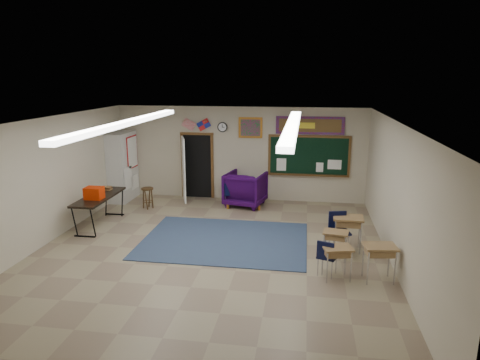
# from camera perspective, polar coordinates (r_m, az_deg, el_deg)

# --- Properties ---
(floor) EXTENTS (9.00, 9.00, 0.00)m
(floor) POSITION_cam_1_polar(r_m,az_deg,el_deg) (9.95, -4.07, -9.67)
(floor) COLOR gray
(floor) RESTS_ON ground
(back_wall) EXTENTS (8.00, 0.04, 3.00)m
(back_wall) POSITION_cam_1_polar(r_m,az_deg,el_deg) (13.77, -0.05, 3.52)
(back_wall) COLOR beige
(back_wall) RESTS_ON floor
(front_wall) EXTENTS (8.00, 0.04, 3.00)m
(front_wall) POSITION_cam_1_polar(r_m,az_deg,el_deg) (5.44, -15.15, -13.55)
(front_wall) COLOR beige
(front_wall) RESTS_ON floor
(left_wall) EXTENTS (0.04, 9.00, 3.00)m
(left_wall) POSITION_cam_1_polar(r_m,az_deg,el_deg) (11.04, -24.91, -0.36)
(left_wall) COLOR beige
(left_wall) RESTS_ON floor
(right_wall) EXTENTS (0.04, 9.00, 3.00)m
(right_wall) POSITION_cam_1_polar(r_m,az_deg,el_deg) (9.42, 20.25, -2.18)
(right_wall) COLOR beige
(right_wall) RESTS_ON floor
(ceiling) EXTENTS (8.00, 9.00, 0.04)m
(ceiling) POSITION_cam_1_polar(r_m,az_deg,el_deg) (9.18, -4.39, 7.79)
(ceiling) COLOR silver
(ceiling) RESTS_ON back_wall
(area_rug) EXTENTS (4.00, 3.00, 0.02)m
(area_rug) POSITION_cam_1_polar(r_m,az_deg,el_deg) (10.63, -2.05, -8.00)
(area_rug) COLOR #2D3956
(area_rug) RESTS_ON floor
(fluorescent_strips) EXTENTS (3.86, 6.00, 0.10)m
(fluorescent_strips) POSITION_cam_1_polar(r_m,az_deg,el_deg) (9.18, -4.39, 7.41)
(fluorescent_strips) COLOR white
(fluorescent_strips) RESTS_ON ceiling
(doorway) EXTENTS (1.10, 0.89, 2.16)m
(doorway) POSITION_cam_1_polar(r_m,az_deg,el_deg) (14.01, -6.22, 1.78)
(doorway) COLOR black
(doorway) RESTS_ON back_wall
(chalkboard) EXTENTS (2.55, 0.14, 1.30)m
(chalkboard) POSITION_cam_1_polar(r_m,az_deg,el_deg) (13.58, 9.15, 3.05)
(chalkboard) COLOR brown
(chalkboard) RESTS_ON back_wall
(bulletin_board) EXTENTS (2.10, 0.05, 0.55)m
(bulletin_board) POSITION_cam_1_polar(r_m,az_deg,el_deg) (13.44, 9.32, 7.19)
(bulletin_board) COLOR #A7110E
(bulletin_board) RESTS_ON back_wall
(framed_art_print) EXTENTS (0.75, 0.05, 0.65)m
(framed_art_print) POSITION_cam_1_polar(r_m,az_deg,el_deg) (13.56, 1.40, 6.99)
(framed_art_print) COLOR #AD6A21
(framed_art_print) RESTS_ON back_wall
(wall_clock) EXTENTS (0.32, 0.05, 0.32)m
(wall_clock) POSITION_cam_1_polar(r_m,az_deg,el_deg) (13.70, -2.36, 7.06)
(wall_clock) COLOR black
(wall_clock) RESTS_ON back_wall
(wall_flags) EXTENTS (1.16, 0.06, 0.70)m
(wall_flags) POSITION_cam_1_polar(r_m,az_deg,el_deg) (13.85, -5.87, 7.61)
(wall_flags) COLOR red
(wall_flags) RESTS_ON back_wall
(storage_cabinet) EXTENTS (0.59, 1.25, 2.20)m
(storage_cabinet) POSITION_cam_1_polar(r_m,az_deg,el_deg) (14.28, -15.36, 1.75)
(storage_cabinet) COLOR silver
(storage_cabinet) RESTS_ON floor
(wingback_armchair) EXTENTS (1.34, 1.37, 1.05)m
(wingback_armchair) POSITION_cam_1_polar(r_m,az_deg,el_deg) (13.26, 0.73, -1.19)
(wingback_armchair) COLOR #240536
(wingback_armchair) RESTS_ON floor
(student_chair_reading) EXTENTS (0.51, 0.51, 0.78)m
(student_chair_reading) POSITION_cam_1_polar(r_m,az_deg,el_deg) (13.18, -1.46, -1.89)
(student_chair_reading) COLOR black
(student_chair_reading) RESTS_ON floor
(student_chair_desk_a) EXTENTS (0.49, 0.49, 0.77)m
(student_chair_desk_a) POSITION_cam_1_polar(r_m,az_deg,el_deg) (8.94, 11.58, -10.05)
(student_chair_desk_a) COLOR black
(student_chair_desk_a) RESTS_ON floor
(student_chair_desk_b) EXTENTS (0.55, 0.55, 0.91)m
(student_chair_desk_b) POSITION_cam_1_polar(r_m,az_deg,el_deg) (10.09, 13.11, -6.88)
(student_chair_desk_b) COLOR black
(student_chair_desk_b) RESTS_ON floor
(student_desk_front_left) EXTENTS (0.59, 0.48, 0.64)m
(student_desk_front_left) POSITION_cam_1_polar(r_m,az_deg,el_deg) (9.71, 12.58, -8.28)
(student_desk_front_left) COLOR olive
(student_desk_front_left) RESTS_ON floor
(student_desk_front_right) EXTENTS (0.70, 0.53, 0.81)m
(student_desk_front_right) POSITION_cam_1_polar(r_m,az_deg,el_deg) (10.23, 14.14, -6.67)
(student_desk_front_right) COLOR olive
(student_desk_front_right) RESTS_ON floor
(student_desk_back_left) EXTENTS (0.65, 0.54, 0.68)m
(student_desk_back_left) POSITION_cam_1_polar(r_m,az_deg,el_deg) (8.81, 12.77, -10.50)
(student_desk_back_left) COLOR olive
(student_desk_back_left) RESTS_ON floor
(student_desk_back_right) EXTENTS (0.67, 0.54, 0.74)m
(student_desk_back_right) POSITION_cam_1_polar(r_m,az_deg,el_deg) (8.94, 18.04, -10.24)
(student_desk_back_right) COLOR olive
(student_desk_back_right) RESTS_ON floor
(folding_table) EXTENTS (0.68, 2.00, 1.14)m
(folding_table) POSITION_cam_1_polar(r_m,az_deg,el_deg) (12.10, -18.20, -3.75)
(folding_table) COLOR black
(folding_table) RESTS_ON floor
(wooden_stool) EXTENTS (0.36, 0.36, 0.64)m
(wooden_stool) POSITION_cam_1_polar(r_m,az_deg,el_deg) (13.31, -12.20, -2.33)
(wooden_stool) COLOR #472E15
(wooden_stool) RESTS_ON floor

